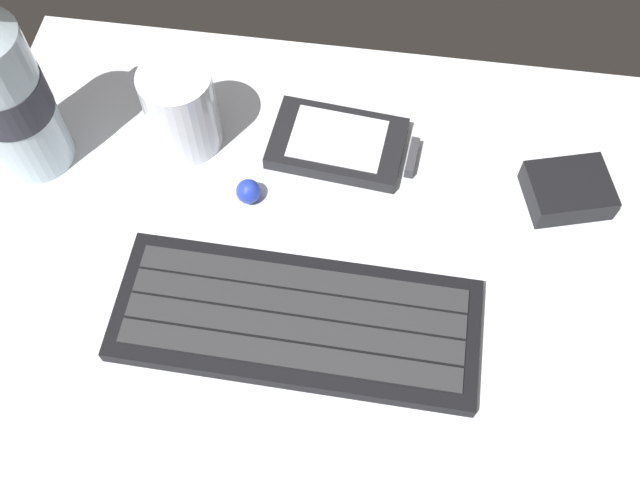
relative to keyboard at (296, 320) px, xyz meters
The scene contains 7 objects.
ground_plane 6.38cm from the keyboard, 80.20° to the left, with size 64.00×48.00×2.80cm.
keyboard is the anchor object (origin of this frame).
handheld_device 17.83cm from the keyboard, 84.52° to the left, with size 13.28×8.70×1.50cm.
juice_cup 21.41cm from the keyboard, 126.99° to the left, with size 6.40×6.40×8.50cm.
water_bottle 30.19cm from the keyboard, 152.85° to the left, with size 6.73×6.73×20.80cm.
charger_block 26.41cm from the keyboard, 35.05° to the left, with size 7.00×5.60×2.40cm, color black.
trackball_mouse 12.75cm from the keyboard, 117.87° to the left, with size 2.20×2.20×2.20cm, color #2338B2.
Camera 1 is at (4.04, -29.04, 55.50)cm, focal length 41.69 mm.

